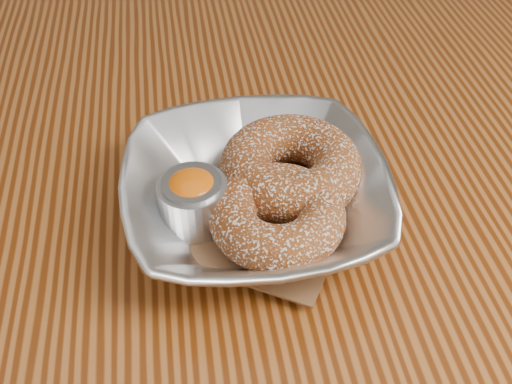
{
  "coord_description": "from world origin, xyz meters",
  "views": [
    {
      "loc": [
        -0.08,
        -0.39,
        1.1
      ],
      "look_at": [
        -0.03,
        -0.05,
        0.78
      ],
      "focal_mm": 42.0,
      "sensor_mm": 36.0,
      "label": 1
    }
  ],
  "objects": [
    {
      "name": "table",
      "position": [
        0.0,
        0.0,
        0.65
      ],
      "size": [
        1.2,
        0.8,
        0.75
      ],
      "color": "brown",
      "rests_on": "ground_plane"
    },
    {
      "name": "serving_bowl",
      "position": [
        -0.03,
        -0.05,
        0.78
      ],
      "size": [
        0.21,
        0.21,
        0.05
      ],
      "primitive_type": "imported",
      "color": "silver",
      "rests_on": "table"
    },
    {
      "name": "parchment",
      "position": [
        -0.03,
        -0.05,
        0.76
      ],
      "size": [
        0.2,
        0.2,
        0.0
      ],
      "primitive_type": "cube",
      "rotation": [
        0.0,
        0.0,
        1.03
      ],
      "color": "brown",
      "rests_on": "table"
    },
    {
      "name": "donut_back",
      "position": [
        0.0,
        -0.03,
        0.78
      ],
      "size": [
        0.15,
        0.15,
        0.04
      ],
      "primitive_type": "torus",
      "rotation": [
        0.0,
        0.0,
        0.35
      ],
      "color": "brown",
      "rests_on": "parchment"
    },
    {
      "name": "donut_front",
      "position": [
        -0.02,
        -0.08,
        0.78
      ],
      "size": [
        0.11,
        0.11,
        0.04
      ],
      "primitive_type": "torus",
      "rotation": [
        0.0,
        0.0,
        0.08
      ],
      "color": "brown",
      "rests_on": "parchment"
    },
    {
      "name": "ramekin",
      "position": [
        -0.08,
        -0.05,
        0.78
      ],
      "size": [
        0.05,
        0.05,
        0.05
      ],
      "color": "silver",
      "rests_on": "table"
    }
  ]
}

